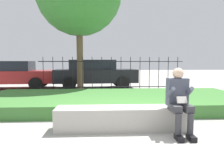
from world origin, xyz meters
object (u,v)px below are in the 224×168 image
car_parked_left (10,74)px  person_seated_reader (179,98)px  stone_bench (122,119)px  car_parked_center (95,73)px

car_parked_left → person_seated_reader: bearing=-54.0°
stone_bench → person_seated_reader: size_ratio=2.11×
car_parked_left → car_parked_center: 4.29m
person_seated_reader → car_parked_left: size_ratio=0.27×
person_seated_reader → car_parked_center: (-1.80, 7.26, 0.08)m
car_parked_left → car_parked_center: size_ratio=1.09×
stone_bench → car_parked_left: 8.54m
stone_bench → car_parked_center: 7.01m
stone_bench → person_seated_reader: (1.06, -0.32, 0.48)m
stone_bench → car_parked_left: (-5.02, 6.88, 0.54)m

